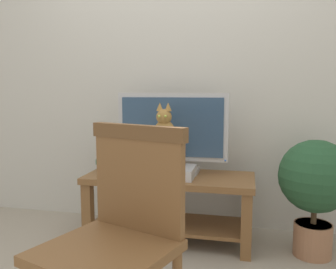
# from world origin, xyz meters

# --- Properties ---
(back_wall) EXTENTS (7.00, 0.12, 2.80)m
(back_wall) POSITION_xyz_m (0.00, 0.92, 1.40)
(back_wall) COLOR beige
(back_wall) RESTS_ON ground
(tv_stand) EXTENTS (1.21, 0.50, 0.49)m
(tv_stand) POSITION_xyz_m (0.01, 0.49, 0.34)
(tv_stand) COLOR brown
(tv_stand) RESTS_ON ground
(tv) EXTENTS (0.83, 0.20, 0.60)m
(tv) POSITION_xyz_m (0.01, 0.58, 0.80)
(tv) COLOR #B7B7BC
(tv) RESTS_ON tv_stand
(media_box) EXTENTS (0.42, 0.27, 0.08)m
(media_box) POSITION_xyz_m (-0.01, 0.43, 0.53)
(media_box) COLOR #BCBCC1
(media_box) RESTS_ON tv_stand
(cat) EXTENTS (0.20, 0.32, 0.46)m
(cat) POSITION_xyz_m (-0.01, 0.42, 0.74)
(cat) COLOR olive
(cat) RESTS_ON media_box
(wooden_chair) EXTENTS (0.58, 0.59, 0.96)m
(wooden_chair) POSITION_xyz_m (0.07, -0.72, 0.57)
(wooden_chair) COLOR brown
(wooden_chair) RESTS_ON ground
(book_stack) EXTENTS (0.24, 0.20, 0.10)m
(book_stack) POSITION_xyz_m (-0.44, 0.53, 0.54)
(book_stack) COLOR beige
(book_stack) RESTS_ON tv_stand
(potted_plant) EXTENTS (0.48, 0.48, 0.78)m
(potted_plant) POSITION_xyz_m (1.00, 0.44, 0.49)
(potted_plant) COLOR #9E6B4C
(potted_plant) RESTS_ON ground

